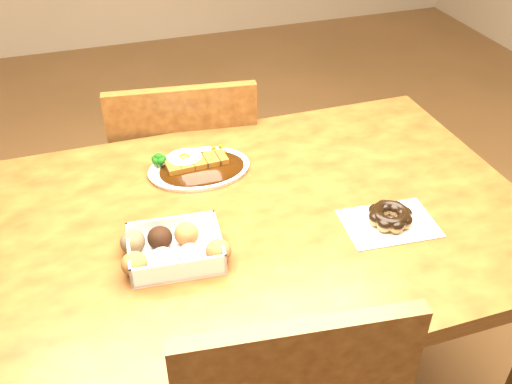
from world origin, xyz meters
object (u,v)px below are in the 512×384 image
object	(u,v)px
chair_far	(186,185)
katsu_curry_plate	(197,166)
pon_de_ring	(390,217)
table	(258,248)
donut_box	(173,248)

from	to	relation	value
chair_far	katsu_curry_plate	bearing A→B (deg)	93.02
chair_far	pon_de_ring	bearing A→B (deg)	123.14
table	chair_far	size ratio (longest dim) A/B	1.38
katsu_curry_plate	pon_de_ring	size ratio (longest dim) A/B	1.19
table	katsu_curry_plate	bearing A→B (deg)	112.32
donut_box	pon_de_ring	xyz separation A→B (m)	(0.46, -0.04, -0.01)
table	donut_box	size ratio (longest dim) A/B	5.72
table	donut_box	world-z (taller)	donut_box
katsu_curry_plate	chair_far	bearing A→B (deg)	85.55
chair_far	katsu_curry_plate	world-z (taller)	chair_far
table	chair_far	world-z (taller)	chair_far
katsu_curry_plate	donut_box	world-z (taller)	donut_box
table	katsu_curry_plate	xyz separation A→B (m)	(-0.09, 0.21, 0.11)
katsu_curry_plate	donut_box	distance (m)	0.31
pon_de_ring	katsu_curry_plate	bearing A→B (deg)	136.26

